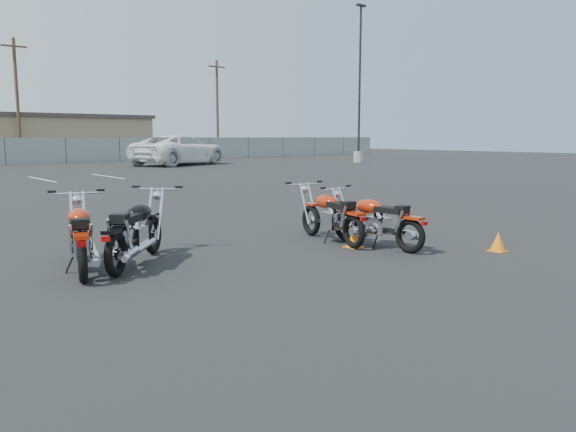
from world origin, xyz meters
TOP-DOWN VIEW (x-y plane):
  - ground at (0.00, 0.00)m, footprint 120.00×120.00m
  - motorcycle_front_red at (-2.70, 1.72)m, footprint 1.12×2.17m
  - motorcycle_second_black at (-1.93, 1.59)m, footprint 1.88×1.88m
  - motorcycle_third_red at (1.60, 1.04)m, footprint 0.89×2.10m
  - motorcycle_rear_red at (1.86, 0.18)m, footprint 0.79×2.05m
  - training_cone_near at (1.54, 0.43)m, footprint 0.28×0.28m
  - training_cone_far at (3.16, -1.34)m, footprint 0.27×0.27m
  - light_pole_east at (24.92, 22.40)m, footprint 0.80×0.70m
  - tan_building_east at (10.00, 44.00)m, footprint 14.40×9.40m
  - utility_pole_c at (6.00, 39.00)m, footprint 1.80×0.24m
  - utility_pole_d at (24.00, 40.00)m, footprint 1.80×0.24m
  - white_van at (12.94, 27.38)m, footprint 6.01×8.86m

SIDE VIEW (x-z plane):
  - ground at x=0.00m, z-range 0.00..0.00m
  - training_cone_far at x=3.16m, z-range 0.00..0.32m
  - training_cone_near at x=1.54m, z-range 0.00..0.34m
  - motorcycle_rear_red at x=1.86m, z-range -0.04..0.96m
  - motorcycle_third_red at x=1.60m, z-range -0.05..0.99m
  - motorcycle_front_red at x=-2.70m, z-range -0.05..1.03m
  - motorcycle_second_black at x=-1.93m, z-range -0.05..1.05m
  - white_van at x=12.94m, z-range 0.00..3.13m
  - tan_building_east at x=10.00m, z-range 0.01..3.71m
  - light_pole_east at x=24.92m, z-range -2.60..8.55m
  - utility_pole_c at x=6.00m, z-range 0.19..9.19m
  - utility_pole_d at x=24.00m, z-range 0.19..9.19m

